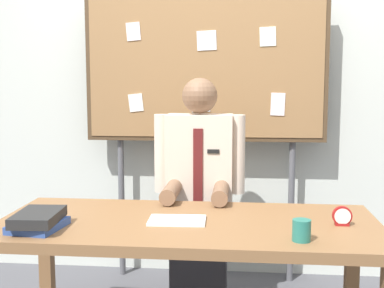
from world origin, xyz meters
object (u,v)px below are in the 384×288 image
at_px(bulletin_board, 205,72).
at_px(desk_clock, 342,217).
at_px(book_stack, 38,220).
at_px(desk, 188,237).
at_px(person, 199,202).
at_px(open_notebook, 177,220).
at_px(coffee_mug, 302,230).

xyz_separation_m(bulletin_board, desk_clock, (0.73, -1.09, -0.70)).
bearing_deg(bulletin_board, desk_clock, -56.38).
bearing_deg(book_stack, desk, 17.55).
height_order(desk, person, person).
height_order(open_notebook, coffee_mug, coffee_mug).
relative_size(open_notebook, coffee_mug, 2.95).
distance_m(book_stack, desk_clock, 1.40).
relative_size(bulletin_board, desk_clock, 21.86).
bearing_deg(desk_clock, coffee_mug, -130.12).
xyz_separation_m(book_stack, desk_clock, (1.39, 0.20, -0.00)).
distance_m(desk, open_notebook, 0.10).
bearing_deg(coffee_mug, book_stack, 177.34).
bearing_deg(desk, coffee_mug, -27.38).
bearing_deg(desk, desk_clock, -0.55).
bearing_deg(desk, person, 90.00).
distance_m(bulletin_board, desk_clock, 1.48).
height_order(bulletin_board, open_notebook, bulletin_board).
distance_m(desk, book_stack, 0.70).
relative_size(desk, person, 1.29).
bearing_deg(book_stack, desk_clock, 8.30).
distance_m(desk_clock, coffee_mug, 0.34).
bearing_deg(person, desk_clock, -42.33).
bearing_deg(open_notebook, coffee_mug, -23.56).
distance_m(person, desk_clock, 0.99).
height_order(desk, desk_clock, desk_clock).
relative_size(person, book_stack, 4.89).
distance_m(bulletin_board, book_stack, 1.61).
height_order(person, open_notebook, person).
bearing_deg(desk_clock, person, 137.67).
relative_size(book_stack, desk_clock, 3.19).
xyz_separation_m(bulletin_board, open_notebook, (-0.05, -1.10, -0.73)).
bearing_deg(desk_clock, book_stack, -171.70).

